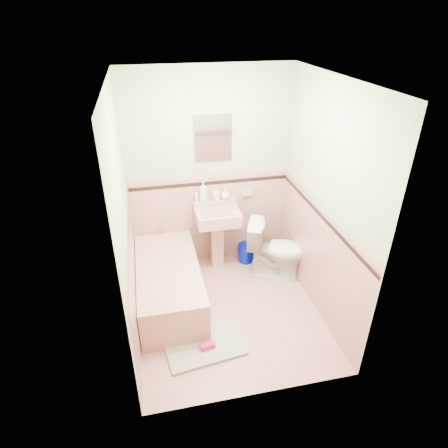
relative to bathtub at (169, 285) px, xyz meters
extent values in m
plane|color=tan|center=(0.63, -0.33, -0.23)|extent=(2.20, 2.20, 0.00)
plane|color=white|center=(0.63, -0.33, 2.27)|extent=(2.20, 2.20, 0.00)
plane|color=#F2E1C5|center=(0.63, 0.77, 1.02)|extent=(2.50, 0.00, 2.50)
plane|color=#F2E1C5|center=(0.63, -1.43, 1.02)|extent=(2.50, 0.00, 2.50)
plane|color=#F2E1C5|center=(-0.37, -0.33, 1.02)|extent=(0.00, 2.50, 2.50)
plane|color=#F2E1C5|center=(1.63, -0.33, 1.02)|extent=(0.00, 2.50, 2.50)
plane|color=tan|center=(0.63, 0.76, 0.38)|extent=(2.00, 0.00, 2.00)
plane|color=tan|center=(0.63, -1.42, 0.38)|extent=(2.00, 0.00, 2.00)
plane|color=tan|center=(-0.36, -0.33, 0.38)|extent=(0.00, 2.20, 2.20)
plane|color=tan|center=(1.62, -0.33, 0.38)|extent=(0.00, 2.20, 2.20)
plane|color=black|center=(0.63, 0.75, 0.90)|extent=(2.00, 0.00, 2.00)
plane|color=black|center=(0.63, -1.41, 0.90)|extent=(2.00, 0.00, 2.00)
plane|color=black|center=(-0.35, -0.33, 0.89)|extent=(0.00, 2.20, 2.20)
plane|color=black|center=(1.61, -0.33, 0.89)|extent=(0.00, 2.20, 2.20)
plane|color=tan|center=(0.63, 0.75, 0.99)|extent=(2.00, 0.00, 2.00)
plane|color=tan|center=(0.63, -1.41, 0.99)|extent=(2.00, 0.00, 2.00)
plane|color=tan|center=(-0.35, -0.33, 1.00)|extent=(0.00, 2.20, 2.20)
plane|color=tan|center=(1.61, -0.33, 1.00)|extent=(0.00, 2.20, 2.20)
cube|color=tan|center=(0.00, 0.00, 0.00)|extent=(0.70, 1.50, 0.45)
cylinder|color=silver|center=(0.00, 0.72, 0.41)|extent=(0.04, 0.12, 0.04)
cylinder|color=silver|center=(0.68, 0.67, 0.72)|extent=(0.02, 0.02, 0.10)
cube|color=white|center=(0.68, 0.74, 1.47)|extent=(0.43, 0.04, 0.54)
cube|color=tan|center=(1.10, 0.73, 0.72)|extent=(0.13, 0.08, 0.04)
imported|color=#B2B2B2|center=(0.54, 0.71, 0.81)|extent=(0.11, 0.11, 0.27)
imported|color=#B2B2B2|center=(0.69, 0.71, 0.76)|extent=(0.09, 0.09, 0.17)
imported|color=#B2B2B2|center=(0.81, 0.71, 0.75)|extent=(0.14, 0.14, 0.15)
cylinder|color=white|center=(0.45, 0.71, 0.74)|extent=(0.04, 0.04, 0.12)
imported|color=white|center=(1.38, 0.23, 0.15)|extent=(0.84, 0.67, 0.75)
cube|color=gray|center=(0.27, -0.78, -0.21)|extent=(0.83, 0.61, 0.03)
cube|color=#BF1E59|center=(0.30, -0.84, -0.16)|extent=(0.16, 0.09, 0.06)
camera|label=1|loc=(-0.12, -3.53, 2.77)|focal=30.56mm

